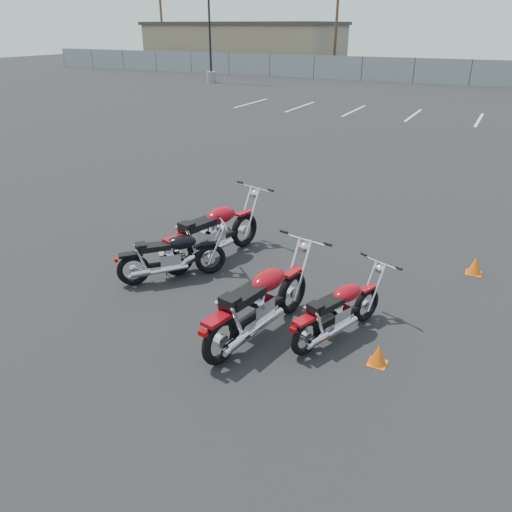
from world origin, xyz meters
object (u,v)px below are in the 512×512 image
at_px(motorcycle_front_red, 213,233).
at_px(motorcycle_third_red, 259,303).
at_px(motorcycle_rear_red, 339,311).
at_px(motorcycle_second_black, 172,256).

relative_size(motorcycle_front_red, motorcycle_third_red, 1.03).
relative_size(motorcycle_front_red, motorcycle_rear_red, 1.32).
distance_m(motorcycle_third_red, motorcycle_rear_red, 1.11).
bearing_deg(motorcycle_third_red, motorcycle_rear_red, 25.61).
xyz_separation_m(motorcycle_front_red, motorcycle_second_black, (-0.23, -1.00, -0.11)).
bearing_deg(motorcycle_second_black, motorcycle_front_red, 77.29).
xyz_separation_m(motorcycle_third_red, motorcycle_rear_red, (0.99, 0.48, -0.11)).
relative_size(motorcycle_second_black, motorcycle_third_red, 0.71).
height_order(motorcycle_front_red, motorcycle_third_red, motorcycle_front_red).
height_order(motorcycle_third_red, motorcycle_rear_red, motorcycle_third_red).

